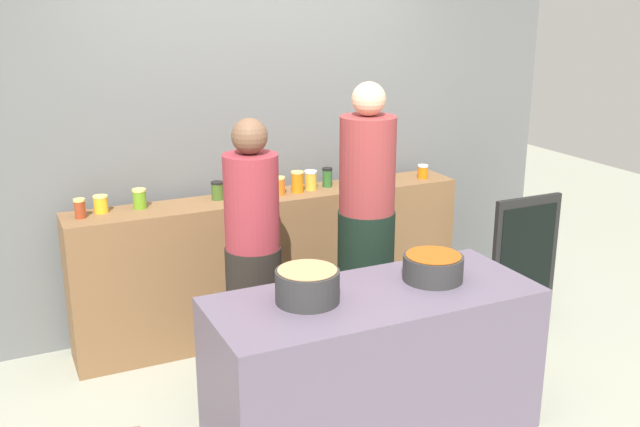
{
  "coord_description": "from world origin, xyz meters",
  "views": [
    {
      "loc": [
        -1.71,
        -3.27,
        2.27
      ],
      "look_at": [
        0.0,
        0.35,
        1.05
      ],
      "focal_mm": 40.93,
      "sensor_mm": 36.0,
      "label": 1
    }
  ],
  "objects_px": {
    "preserve_jar_6": "(297,182)",
    "cook_with_tongs": "(253,271)",
    "chalkboard_sign": "(525,256)",
    "cooking_pot_left": "(307,286)",
    "preserve_jar_12": "(423,172)",
    "cooking_pot_center": "(433,267)",
    "preserve_jar_4": "(258,187)",
    "preserve_jar_10": "(367,174)",
    "preserve_jar_7": "(311,180)",
    "cook_in_cap": "(366,237)",
    "preserve_jar_1": "(101,204)",
    "preserve_jar_2": "(140,199)",
    "preserve_jar_9": "(345,174)",
    "preserve_jar_0": "(80,208)",
    "preserve_jar_3": "(217,191)",
    "preserve_jar_11": "(383,173)",
    "preserve_jar_5": "(280,186)",
    "preserve_jar_8": "(327,177)"
  },
  "relations": [
    {
      "from": "cooking_pot_center",
      "to": "preserve_jar_4",
      "type": "bearing_deg",
      "value": 107.98
    },
    {
      "from": "cook_in_cap",
      "to": "preserve_jar_0",
      "type": "bearing_deg",
      "value": 159.59
    },
    {
      "from": "preserve_jar_5",
      "to": "preserve_jar_11",
      "type": "distance_m",
      "value": 0.8
    },
    {
      "from": "preserve_jar_3",
      "to": "preserve_jar_11",
      "type": "xyz_separation_m",
      "value": [
        1.21,
        -0.04,
        -0.0
      ]
    },
    {
      "from": "preserve_jar_7",
      "to": "preserve_jar_6",
      "type": "bearing_deg",
      "value": -167.51
    },
    {
      "from": "preserve_jar_3",
      "to": "cooking_pot_center",
      "type": "distance_m",
      "value": 1.6
    },
    {
      "from": "cooking_pot_center",
      "to": "chalkboard_sign",
      "type": "height_order",
      "value": "cooking_pot_center"
    },
    {
      "from": "preserve_jar_10",
      "to": "cooking_pot_left",
      "type": "bearing_deg",
      "value": -128.47
    },
    {
      "from": "cook_in_cap",
      "to": "preserve_jar_12",
      "type": "bearing_deg",
      "value": 35.76
    },
    {
      "from": "preserve_jar_2",
      "to": "preserve_jar_5",
      "type": "distance_m",
      "value": 0.92
    },
    {
      "from": "preserve_jar_0",
      "to": "cooking_pot_left",
      "type": "bearing_deg",
      "value": -56.86
    },
    {
      "from": "preserve_jar_1",
      "to": "preserve_jar_4",
      "type": "xyz_separation_m",
      "value": [
        1.02,
        -0.03,
        0.0
      ]
    },
    {
      "from": "cooking_pot_center",
      "to": "cook_with_tongs",
      "type": "distance_m",
      "value": 1.03
    },
    {
      "from": "preserve_jar_4",
      "to": "preserve_jar_10",
      "type": "distance_m",
      "value": 0.81
    },
    {
      "from": "preserve_jar_5",
      "to": "preserve_jar_9",
      "type": "bearing_deg",
      "value": 9.03
    },
    {
      "from": "preserve_jar_5",
      "to": "preserve_jar_8",
      "type": "height_order",
      "value": "preserve_jar_8"
    },
    {
      "from": "preserve_jar_10",
      "to": "cook_in_cap",
      "type": "bearing_deg",
      "value": -119.0
    },
    {
      "from": "preserve_jar_1",
      "to": "preserve_jar_10",
      "type": "bearing_deg",
      "value": -1.82
    },
    {
      "from": "chalkboard_sign",
      "to": "cooking_pot_left",
      "type": "bearing_deg",
      "value": -158.95
    },
    {
      "from": "preserve_jar_0",
      "to": "preserve_jar_9",
      "type": "height_order",
      "value": "preserve_jar_9"
    },
    {
      "from": "preserve_jar_9",
      "to": "cooking_pot_center",
      "type": "distance_m",
      "value": 1.46
    },
    {
      "from": "preserve_jar_6",
      "to": "cook_with_tongs",
      "type": "height_order",
      "value": "cook_with_tongs"
    },
    {
      "from": "preserve_jar_7",
      "to": "cook_in_cap",
      "type": "distance_m",
      "value": 0.66
    },
    {
      "from": "preserve_jar_12",
      "to": "cooking_pot_center",
      "type": "height_order",
      "value": "preserve_jar_12"
    },
    {
      "from": "preserve_jar_8",
      "to": "preserve_jar_1",
      "type": "bearing_deg",
      "value": 178.84
    },
    {
      "from": "preserve_jar_10",
      "to": "preserve_jar_7",
      "type": "bearing_deg",
      "value": 179.25
    },
    {
      "from": "preserve_jar_12",
      "to": "cooking_pot_center",
      "type": "xyz_separation_m",
      "value": [
        -0.78,
        -1.32,
        -0.15
      ]
    },
    {
      "from": "preserve_jar_0",
      "to": "preserve_jar_11",
      "type": "bearing_deg",
      "value": 0.02
    },
    {
      "from": "preserve_jar_4",
      "to": "preserve_jar_11",
      "type": "distance_m",
      "value": 0.93
    },
    {
      "from": "preserve_jar_2",
      "to": "preserve_jar_9",
      "type": "xyz_separation_m",
      "value": [
        1.44,
        0.01,
        0.0
      ]
    },
    {
      "from": "preserve_jar_5",
      "to": "preserve_jar_1",
      "type": "bearing_deg",
      "value": 175.93
    },
    {
      "from": "preserve_jar_4",
      "to": "cook_in_cap",
      "type": "height_order",
      "value": "cook_in_cap"
    },
    {
      "from": "preserve_jar_3",
      "to": "preserve_jar_10",
      "type": "relative_size",
      "value": 0.92
    },
    {
      "from": "preserve_jar_8",
      "to": "preserve_jar_11",
      "type": "height_order",
      "value": "preserve_jar_8"
    },
    {
      "from": "preserve_jar_4",
      "to": "preserve_jar_5",
      "type": "bearing_deg",
      "value": -21.28
    },
    {
      "from": "cook_with_tongs",
      "to": "preserve_jar_4",
      "type": "bearing_deg",
      "value": 66.77
    },
    {
      "from": "preserve_jar_12",
      "to": "cooking_pot_center",
      "type": "bearing_deg",
      "value": -120.7
    },
    {
      "from": "preserve_jar_5",
      "to": "cooking_pot_center",
      "type": "xyz_separation_m",
      "value": [
        0.32,
        -1.35,
        -0.16
      ]
    },
    {
      "from": "preserve_jar_0",
      "to": "cooking_pot_center",
      "type": "bearing_deg",
      "value": -40.58
    },
    {
      "from": "preserve_jar_1",
      "to": "preserve_jar_4",
      "type": "height_order",
      "value": "preserve_jar_4"
    },
    {
      "from": "preserve_jar_1",
      "to": "chalkboard_sign",
      "type": "distance_m",
      "value": 2.95
    },
    {
      "from": "cooking_pot_center",
      "to": "preserve_jar_7",
      "type": "bearing_deg",
      "value": 93.43
    },
    {
      "from": "preserve_jar_2",
      "to": "preserve_jar_8",
      "type": "bearing_deg",
      "value": -1.03
    },
    {
      "from": "preserve_jar_6",
      "to": "preserve_jar_12",
      "type": "distance_m",
      "value": 0.98
    },
    {
      "from": "preserve_jar_5",
      "to": "preserve_jar_7",
      "type": "relative_size",
      "value": 0.92
    },
    {
      "from": "chalkboard_sign",
      "to": "preserve_jar_2",
      "type": "bearing_deg",
      "value": 166.91
    },
    {
      "from": "preserve_jar_2",
      "to": "preserve_jar_6",
      "type": "height_order",
      "value": "preserve_jar_6"
    },
    {
      "from": "preserve_jar_0",
      "to": "chalkboard_sign",
      "type": "xyz_separation_m",
      "value": [
        2.96,
        -0.55,
        -0.58
      ]
    },
    {
      "from": "cook_with_tongs",
      "to": "cook_in_cap",
      "type": "distance_m",
      "value": 0.79
    },
    {
      "from": "preserve_jar_1",
      "to": "preserve_jar_11",
      "type": "relative_size",
      "value": 0.95
    }
  ]
}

